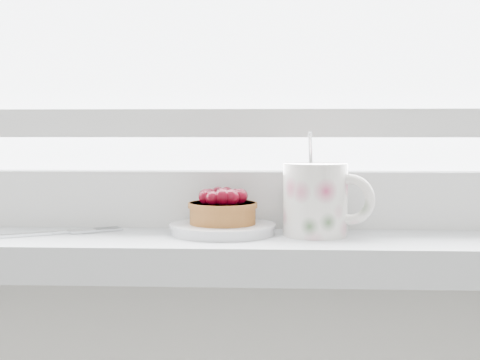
# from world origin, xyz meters

# --- Properties ---
(saucer) EXTENTS (0.12, 0.12, 0.01)m
(saucer) POSITION_xyz_m (0.02, 1.90, 0.95)
(saucer) COLOR silver
(saucer) RESTS_ON windowsill
(raspberry_tart) EXTENTS (0.08, 0.08, 0.04)m
(raspberry_tart) POSITION_xyz_m (0.02, 1.90, 0.97)
(raspberry_tart) COLOR brown
(raspberry_tart) RESTS_ON saucer
(floral_mug) EXTENTS (0.11, 0.09, 0.12)m
(floral_mug) POSITION_xyz_m (0.13, 1.89, 0.98)
(floral_mug) COLOR silver
(floral_mug) RESTS_ON windowsill
(fork) EXTENTS (0.18, 0.12, 0.00)m
(fork) POSITION_xyz_m (-0.19, 1.88, 0.94)
(fork) COLOR silver
(fork) RESTS_ON windowsill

